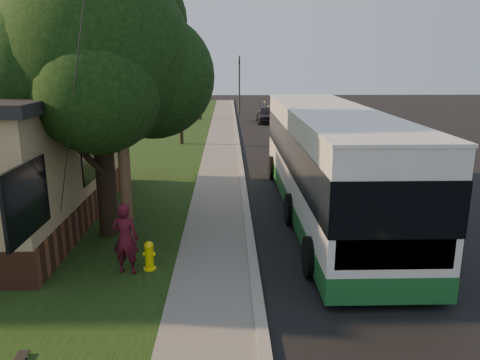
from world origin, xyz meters
name	(u,v)px	position (x,y,z in m)	size (l,w,h in m)	color
ground	(254,270)	(0.00, 0.00, 0.00)	(120.00, 120.00, 0.00)	black
road	(328,175)	(4.00, 10.00, 0.01)	(8.00, 80.00, 0.01)	black
curb	(242,174)	(0.00, 10.00, 0.06)	(0.25, 80.00, 0.12)	gray
sidewalk	(220,174)	(-1.00, 10.00, 0.04)	(2.00, 80.00, 0.08)	slate
grass_verge	(143,175)	(-4.50, 10.00, 0.04)	(5.00, 80.00, 0.07)	black
fire_hydrant	(149,256)	(-2.60, 0.00, 0.43)	(0.32, 0.32, 0.74)	yellow
utility_pole	(119,81)	(-3.31, 0.99, 4.63)	(2.86, 3.21, 9.07)	#473321
leafy_tree	(99,59)	(-4.17, 2.65, 5.17)	(6.30, 6.00, 7.80)	black
bare_tree_near	(181,110)	(-3.50, 18.00, 2.15)	(1.38, 1.21, 4.31)	black
bare_tree_far	(200,97)	(-3.00, 30.00, 2.00)	(1.38, 1.21, 4.03)	black
traffic_signal	(239,81)	(0.50, 34.00, 3.16)	(0.18, 0.22, 5.50)	#2D2D30
transit_bus	(328,159)	(2.74, 4.47, 1.91)	(3.06, 13.27, 3.58)	silver
skateboarder	(125,238)	(-3.12, -0.17, 0.96)	(0.65, 0.43, 1.78)	#4A0E1C
distant_car	(267,114)	(2.65, 28.42, 0.68)	(1.61, 3.99, 1.36)	black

